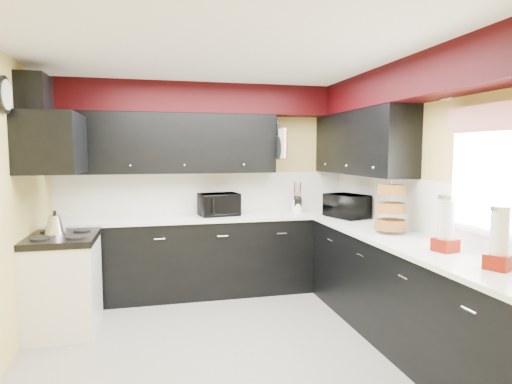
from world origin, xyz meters
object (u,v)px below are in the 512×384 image
utensil_crock (297,206)px  knife_block (297,205)px  kettle (55,224)px  microwave (347,206)px  toaster_oven (219,204)px

utensil_crock → knife_block: size_ratio=0.81×
utensil_crock → kettle: utensil_crock is taller
utensil_crock → knife_block: 0.02m
utensil_crock → kettle: size_ratio=0.82×
utensil_crock → knife_block: knife_block is taller
utensil_crock → kettle: bearing=-166.0°
microwave → utensil_crock: 0.67m
microwave → utensil_crock: size_ratio=3.07×
toaster_oven → knife_block: size_ratio=2.33×
toaster_oven → microwave: 1.51m
microwave → utensil_crock: microwave is taller
utensil_crock → toaster_oven: bearing=-179.9°
toaster_oven → knife_block: 0.99m
microwave → kettle: 3.11m
microwave → kettle: size_ratio=2.51×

